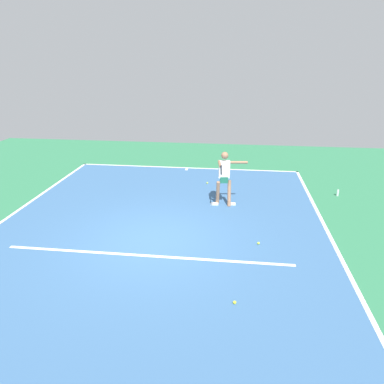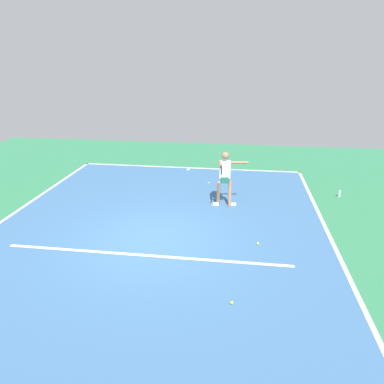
% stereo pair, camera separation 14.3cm
% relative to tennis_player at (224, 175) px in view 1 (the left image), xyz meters
% --- Properties ---
extents(ground_plane, '(22.53, 22.53, 0.00)m').
position_rel_tennis_player_xyz_m(ground_plane, '(1.72, 2.57, -1.02)').
color(ground_plane, '#2D754C').
extents(court_surface, '(9.36, 13.19, 0.00)m').
position_rel_tennis_player_xyz_m(court_surface, '(1.72, 2.57, -1.02)').
color(court_surface, '#38608E').
rests_on(court_surface, ground_plane).
extents(court_line_baseline_near, '(9.36, 0.10, 0.01)m').
position_rel_tennis_player_xyz_m(court_line_baseline_near, '(1.72, -3.97, -1.02)').
color(court_line_baseline_near, white).
rests_on(court_line_baseline_near, ground_plane).
extents(court_line_sideline_left, '(0.10, 13.19, 0.01)m').
position_rel_tennis_player_xyz_m(court_line_sideline_left, '(-2.91, 2.57, -1.02)').
color(court_line_sideline_left, white).
rests_on(court_line_sideline_left, ground_plane).
extents(court_line_service, '(7.02, 0.10, 0.01)m').
position_rel_tennis_player_xyz_m(court_line_service, '(1.72, 3.35, -1.02)').
color(court_line_service, white).
rests_on(court_line_service, ground_plane).
extents(court_line_centre_mark, '(0.10, 0.30, 0.01)m').
position_rel_tennis_player_xyz_m(court_line_centre_mark, '(1.72, -3.77, -1.02)').
color(court_line_centre_mark, white).
rests_on(court_line_centre_mark, ground_plane).
extents(tennis_player, '(1.12, 1.24, 1.77)m').
position_rel_tennis_player_xyz_m(tennis_player, '(0.00, 0.00, 0.00)').
color(tennis_player, '#9E7051').
rests_on(tennis_player, ground_plane).
extents(tennis_ball_near_service_line, '(0.07, 0.07, 0.07)m').
position_rel_tennis_player_xyz_m(tennis_ball_near_service_line, '(-0.42, 4.88, -0.99)').
color(tennis_ball_near_service_line, yellow).
rests_on(tennis_ball_near_service_line, ground_plane).
extents(tennis_ball_by_baseline, '(0.07, 0.07, 0.07)m').
position_rel_tennis_player_xyz_m(tennis_ball_by_baseline, '(0.69, -2.03, -0.99)').
color(tennis_ball_by_baseline, '#C6E53D').
rests_on(tennis_ball_by_baseline, ground_plane).
extents(tennis_ball_centre_court, '(0.07, 0.07, 0.07)m').
position_rel_tennis_player_xyz_m(tennis_ball_centre_court, '(-0.99, 2.45, -0.99)').
color(tennis_ball_centre_court, '#C6E53D').
rests_on(tennis_ball_centre_court, ground_plane).
extents(water_bottle, '(0.07, 0.07, 0.22)m').
position_rel_tennis_player_xyz_m(water_bottle, '(-3.87, -1.32, -0.91)').
color(water_bottle, white).
rests_on(water_bottle, ground_plane).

